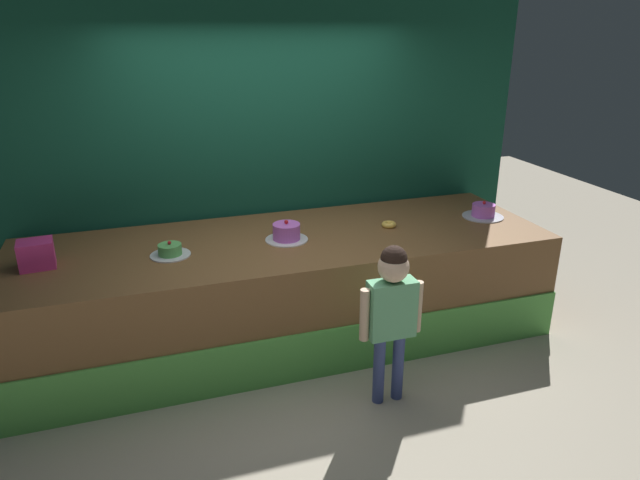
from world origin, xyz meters
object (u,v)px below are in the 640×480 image
donut (389,224)px  cake_left (170,251)px  pink_box (36,254)px  child_figure (392,304)px  cake_center (287,233)px  cake_right (483,212)px

donut → cake_left: 1.81m
donut → pink_box: bearing=-179.9°
child_figure → donut: bearing=66.5°
child_figure → cake_left: size_ratio=3.91×
child_figure → cake_center: 1.15m
donut → cake_center: 0.90m
child_figure → donut: child_figure is taller
pink_box → cake_left: bearing=-4.5°
pink_box → cake_left: size_ratio=0.79×
cake_right → donut: bearing=178.8°
cake_left → cake_right: bearing=1.2°
donut → cake_right: (0.90, -0.02, 0.03)m
cake_center → cake_right: bearing=0.4°
cake_left → cake_right: cake_right is taller
pink_box → cake_center: 1.81m
cake_center → donut: bearing=2.1°
pink_box → cake_left: (0.90, -0.07, -0.06)m
child_figure → donut: size_ratio=9.39×
donut → cake_right: bearing=-1.2°
cake_center → cake_left: bearing=-177.4°
cake_right → cake_center: bearing=-179.6°
child_figure → cake_right: 1.74m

